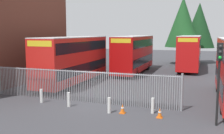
# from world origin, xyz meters

# --- Properties ---
(ground_plane) EXTENTS (100.00, 100.00, 0.00)m
(ground_plane) POSITION_xyz_m (0.00, 8.00, 0.00)
(ground_plane) COLOR #3D3D42
(palisade_fence) EXTENTS (14.05, 0.14, 2.35)m
(palisade_fence) POSITION_xyz_m (-1.02, 0.00, 1.18)
(palisade_fence) COLOR gray
(palisade_fence) RESTS_ON ground
(double_decker_bus_behind_fence_left) EXTENTS (2.54, 10.81, 4.42)m
(double_decker_bus_behind_fence_left) POSITION_xyz_m (-4.51, 5.87, 2.42)
(double_decker_bus_behind_fence_left) COLOR red
(double_decker_bus_behind_fence_left) RESTS_ON ground
(double_decker_bus_behind_fence_right) EXTENTS (2.54, 10.81, 4.42)m
(double_decker_bus_behind_fence_right) POSITION_xyz_m (-0.88, 14.56, 2.42)
(double_decker_bus_behind_fence_right) COLOR #B70C0C
(double_decker_bus_behind_fence_right) RESTS_ON ground
(double_decker_bus_far_back) EXTENTS (2.54, 10.81, 4.42)m
(double_decker_bus_far_back) POSITION_xyz_m (5.34, 19.51, 2.42)
(double_decker_bus_far_back) COLOR red
(double_decker_bus_far_back) RESTS_ON ground
(bollard_near_left) EXTENTS (0.20, 0.20, 0.95)m
(bollard_near_left) POSITION_xyz_m (-3.37, -1.13, 0.47)
(bollard_near_left) COLOR silver
(bollard_near_left) RESTS_ON ground
(bollard_center_front) EXTENTS (0.20, 0.20, 0.95)m
(bollard_center_front) POSITION_xyz_m (-1.10, -1.41, 0.47)
(bollard_center_front) COLOR silver
(bollard_center_front) RESTS_ON ground
(bollard_near_right) EXTENTS (0.20, 0.20, 0.95)m
(bollard_near_right) POSITION_xyz_m (1.86, -1.84, 0.47)
(bollard_near_right) COLOR silver
(bollard_near_right) RESTS_ON ground
(bollard_far_right) EXTENTS (0.20, 0.20, 0.95)m
(bollard_far_right) POSITION_xyz_m (4.35, -1.05, 0.47)
(bollard_far_right) COLOR silver
(bollard_far_right) RESTS_ON ground
(traffic_cone_by_gate) EXTENTS (0.34, 0.34, 0.59)m
(traffic_cone_by_gate) POSITION_xyz_m (2.64, -1.63, 0.29)
(traffic_cone_by_gate) COLOR orange
(traffic_cone_by_gate) RESTS_ON ground
(traffic_cone_mid_forecourt) EXTENTS (0.34, 0.34, 0.59)m
(traffic_cone_mid_forecourt) POSITION_xyz_m (4.88, -1.75, 0.29)
(traffic_cone_mid_forecourt) COLOR orange
(traffic_cone_mid_forecourt) RESTS_ON ground
(traffic_light_kerbside) EXTENTS (0.28, 0.33, 4.30)m
(traffic_light_kerbside) POSITION_xyz_m (7.87, -2.05, 2.99)
(traffic_light_kerbside) COLOR black
(traffic_light_kerbside) RESTS_ON ground
(tree_tall_back) EXTENTS (5.20, 5.20, 10.11)m
(tree_tall_back) POSITION_xyz_m (3.90, 25.05, 6.38)
(tree_tall_back) COLOR #4C3823
(tree_tall_back) RESTS_ON ground
(tree_short_side) EXTENTS (4.91, 4.91, 9.47)m
(tree_short_side) POSITION_xyz_m (6.17, 27.97, 5.96)
(tree_short_side) COLOR #4C3823
(tree_short_side) RESTS_ON ground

